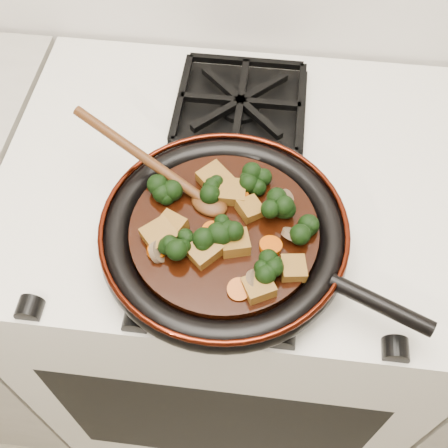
# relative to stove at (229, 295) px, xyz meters

# --- Properties ---
(stove) EXTENTS (0.76, 0.60, 0.90)m
(stove) POSITION_rel_stove_xyz_m (0.00, 0.00, 0.00)
(stove) COLOR white
(stove) RESTS_ON ground
(burner_grate_front) EXTENTS (0.23, 0.23, 0.03)m
(burner_grate_front) POSITION_rel_stove_xyz_m (0.00, -0.14, 0.46)
(burner_grate_front) COLOR black
(burner_grate_front) RESTS_ON stove
(burner_grate_back) EXTENTS (0.23, 0.23, 0.03)m
(burner_grate_back) POSITION_rel_stove_xyz_m (0.00, 0.14, 0.46)
(burner_grate_back) COLOR black
(burner_grate_back) RESTS_ON stove
(skillet) EXTENTS (0.46, 0.35, 0.05)m
(skillet) POSITION_rel_stove_xyz_m (0.01, -0.15, 0.49)
(skillet) COLOR black
(skillet) RESTS_ON burner_grate_front
(braising_sauce) EXTENTS (0.27, 0.27, 0.02)m
(braising_sauce) POSITION_rel_stove_xyz_m (0.01, -0.15, 0.50)
(braising_sauce) COLOR black
(braising_sauce) RESTS_ON skillet
(tofu_cube_0) EXTENTS (0.05, 0.05, 0.02)m
(tofu_cube_0) POSITION_rel_stove_xyz_m (0.04, -0.12, 0.52)
(tofu_cube_0) COLOR brown
(tofu_cube_0) RESTS_ON braising_sauce
(tofu_cube_1) EXTENTS (0.05, 0.05, 0.02)m
(tofu_cube_1) POSITION_rel_stove_xyz_m (0.06, -0.24, 0.52)
(tofu_cube_1) COLOR brown
(tofu_cube_1) RESTS_ON braising_sauce
(tofu_cube_2) EXTENTS (0.05, 0.05, 0.02)m
(tofu_cube_2) POSITION_rel_stove_xyz_m (0.02, -0.18, 0.52)
(tofu_cube_2) COLOR brown
(tofu_cube_2) RESTS_ON braising_sauce
(tofu_cube_3) EXTENTS (0.04, 0.04, 0.03)m
(tofu_cube_3) POSITION_rel_stove_xyz_m (0.01, -0.09, 0.52)
(tofu_cube_3) COLOR brown
(tofu_cube_3) RESTS_ON braising_sauce
(tofu_cube_4) EXTENTS (0.04, 0.04, 0.02)m
(tofu_cube_4) POSITION_rel_stove_xyz_m (0.10, -0.21, 0.52)
(tofu_cube_4) COLOR brown
(tofu_cube_4) RESTS_ON braising_sauce
(tofu_cube_5) EXTENTS (0.06, 0.06, 0.03)m
(tofu_cube_5) POSITION_rel_stove_xyz_m (-0.02, -0.07, 0.52)
(tofu_cube_5) COLOR brown
(tofu_cube_5) RESTS_ON braising_sauce
(tofu_cube_6) EXTENTS (0.06, 0.06, 0.02)m
(tofu_cube_6) POSITION_rel_stove_xyz_m (-0.08, -0.18, 0.52)
(tofu_cube_6) COLOR brown
(tofu_cube_6) RESTS_ON braising_sauce
(tofu_cube_7) EXTENTS (0.05, 0.05, 0.03)m
(tofu_cube_7) POSITION_rel_stove_xyz_m (-0.07, -0.16, 0.52)
(tofu_cube_7) COLOR brown
(tofu_cube_7) RESTS_ON braising_sauce
(tofu_cube_8) EXTENTS (0.06, 0.06, 0.03)m
(tofu_cube_8) POSITION_rel_stove_xyz_m (-0.02, -0.20, 0.52)
(tofu_cube_8) COLOR brown
(tofu_cube_8) RESTS_ON braising_sauce
(broccoli_floret_0) EXTENTS (0.07, 0.07, 0.07)m
(broccoli_floret_0) POSITION_rel_stove_xyz_m (-0.05, -0.19, 0.52)
(broccoli_floret_0) COLOR black
(broccoli_floret_0) RESTS_ON braising_sauce
(broccoli_floret_1) EXTENTS (0.08, 0.08, 0.06)m
(broccoli_floret_1) POSITION_rel_stove_xyz_m (-0.01, -0.18, 0.52)
(broccoli_floret_1) COLOR black
(broccoli_floret_1) RESTS_ON braising_sauce
(broccoli_floret_2) EXTENTS (0.07, 0.07, 0.06)m
(broccoli_floret_2) POSITION_rel_stove_xyz_m (-0.03, -0.19, 0.52)
(broccoli_floret_2) COLOR black
(broccoli_floret_2) RESTS_ON braising_sauce
(broccoli_floret_3) EXTENTS (0.08, 0.08, 0.06)m
(broccoli_floret_3) POSITION_rel_stove_xyz_m (0.07, -0.22, 0.52)
(broccoli_floret_3) COLOR black
(broccoli_floret_3) RESTS_ON braising_sauce
(broccoli_floret_4) EXTENTS (0.08, 0.09, 0.07)m
(broccoli_floret_4) POSITION_rel_stove_xyz_m (0.04, -0.07, 0.52)
(broccoli_floret_4) COLOR black
(broccoli_floret_4) RESTS_ON braising_sauce
(broccoli_floret_5) EXTENTS (0.10, 0.09, 0.08)m
(broccoli_floret_5) POSITION_rel_stove_xyz_m (0.08, -0.12, 0.52)
(broccoli_floret_5) COLOR black
(broccoli_floret_5) RESTS_ON braising_sauce
(broccoli_floret_6) EXTENTS (0.07, 0.08, 0.06)m
(broccoli_floret_6) POSITION_rel_stove_xyz_m (-0.01, -0.09, 0.52)
(broccoli_floret_6) COLOR black
(broccoli_floret_6) RESTS_ON braising_sauce
(broccoli_floret_7) EXTENTS (0.09, 0.10, 0.08)m
(broccoli_floret_7) POSITION_rel_stove_xyz_m (0.02, -0.16, 0.52)
(broccoli_floret_7) COLOR black
(broccoli_floret_7) RESTS_ON braising_sauce
(broccoli_floret_8) EXTENTS (0.09, 0.09, 0.07)m
(broccoli_floret_8) POSITION_rel_stove_xyz_m (-0.09, -0.11, 0.52)
(broccoli_floret_8) COLOR black
(broccoli_floret_8) RESTS_ON braising_sauce
(broccoli_floret_9) EXTENTS (0.07, 0.06, 0.06)m
(broccoli_floret_9) POSITION_rel_stove_xyz_m (0.12, -0.15, 0.52)
(broccoli_floret_9) COLOR black
(broccoli_floret_9) RESTS_ON braising_sauce
(carrot_coin_0) EXTENTS (0.03, 0.03, 0.02)m
(carrot_coin_0) POSITION_rel_stove_xyz_m (-0.08, -0.20, 0.51)
(carrot_coin_0) COLOR #B94705
(carrot_coin_0) RESTS_ON braising_sauce
(carrot_coin_1) EXTENTS (0.03, 0.03, 0.02)m
(carrot_coin_1) POSITION_rel_stove_xyz_m (0.04, -0.25, 0.51)
(carrot_coin_1) COLOR #B94705
(carrot_coin_1) RESTS_ON braising_sauce
(carrot_coin_2) EXTENTS (0.03, 0.03, 0.01)m
(carrot_coin_2) POSITION_rel_stove_xyz_m (-0.08, -0.10, 0.51)
(carrot_coin_2) COLOR #B94705
(carrot_coin_2) RESTS_ON braising_sauce
(carrot_coin_3) EXTENTS (0.03, 0.03, 0.01)m
(carrot_coin_3) POSITION_rel_stove_xyz_m (0.07, -0.17, 0.51)
(carrot_coin_3) COLOR #B94705
(carrot_coin_3) RESTS_ON braising_sauce
(carrot_coin_4) EXTENTS (0.03, 0.03, 0.02)m
(carrot_coin_4) POSITION_rel_stove_xyz_m (-0.01, -0.16, 0.51)
(carrot_coin_4) COLOR #B94705
(carrot_coin_4) RESTS_ON braising_sauce
(carrot_coin_5) EXTENTS (0.03, 0.03, 0.02)m
(carrot_coin_5) POSITION_rel_stove_xyz_m (0.02, -0.10, 0.51)
(carrot_coin_5) COLOR #B94705
(carrot_coin_5) RESTS_ON braising_sauce
(mushroom_slice_0) EXTENTS (0.03, 0.04, 0.03)m
(mushroom_slice_0) POSITION_rel_stove_xyz_m (0.06, -0.23, 0.52)
(mushroom_slice_0) COLOR brown
(mushroom_slice_0) RESTS_ON braising_sauce
(mushroom_slice_1) EXTENTS (0.05, 0.04, 0.03)m
(mushroom_slice_1) POSITION_rel_stove_xyz_m (0.10, -0.15, 0.52)
(mushroom_slice_1) COLOR brown
(mushroom_slice_1) RESTS_ON braising_sauce
(mushroom_slice_2) EXTENTS (0.03, 0.04, 0.03)m
(mushroom_slice_2) POSITION_rel_stove_xyz_m (0.09, -0.10, 0.52)
(mushroom_slice_2) COLOR brown
(mushroom_slice_2) RESTS_ON braising_sauce
(mushroom_slice_3) EXTENTS (0.03, 0.03, 0.03)m
(mushroom_slice_3) POSITION_rel_stove_xyz_m (-0.08, -0.20, 0.52)
(mushroom_slice_3) COLOR brown
(mushroom_slice_3) RESTS_ON braising_sauce
(wooden_spoon) EXTENTS (0.15, 0.09, 0.24)m
(wooden_spoon) POSITION_rel_stove_xyz_m (-0.08, -0.09, 0.53)
(wooden_spoon) COLOR #49270F
(wooden_spoon) RESTS_ON braising_sauce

